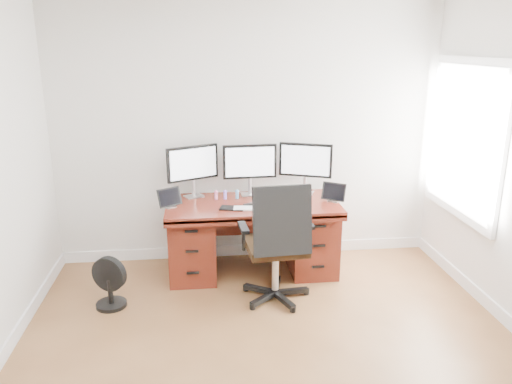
{
  "coord_description": "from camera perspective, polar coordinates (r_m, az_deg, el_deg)",
  "views": [
    {
      "loc": [
        -0.49,
        -2.87,
        2.27
      ],
      "look_at": [
        0.0,
        1.5,
        0.95
      ],
      "focal_mm": 35.0,
      "sensor_mm": 36.0,
      "label": 1
    }
  ],
  "objects": [
    {
      "name": "back_wall",
      "position": [
        5.22,
        -0.93,
        6.57
      ],
      "size": [
        4.0,
        0.1,
        2.7
      ],
      "primitive_type": "cube",
      "color": "silver",
      "rests_on": "ground"
    },
    {
      "name": "desk",
      "position": [
        5.08,
        -0.42,
        -4.86
      ],
      "size": [
        1.7,
        0.8,
        0.75
      ],
      "color": "#591C11",
      "rests_on": "ground"
    },
    {
      "name": "office_chair",
      "position": [
        4.52,
        2.39,
        -8.09
      ],
      "size": [
        0.67,
        0.65,
        1.14
      ],
      "rotation": [
        0.0,
        0.0,
        0.08
      ],
      "color": "black",
      "rests_on": "ground"
    },
    {
      "name": "floor_fan",
      "position": [
        4.67,
        -16.39,
        -9.98
      ],
      "size": [
        0.32,
        0.27,
        0.47
      ],
      "rotation": [
        0.0,
        0.0,
        -0.42
      ],
      "color": "black",
      "rests_on": "ground"
    },
    {
      "name": "monitor_left",
      "position": [
        5.08,
        -7.24,
        3.09
      ],
      "size": [
        0.51,
        0.27,
        0.53
      ],
      "rotation": [
        0.0,
        0.0,
        0.44
      ],
      "color": "silver",
      "rests_on": "desk"
    },
    {
      "name": "monitor_center",
      "position": [
        5.1,
        -0.71,
        3.29
      ],
      "size": [
        0.55,
        0.15,
        0.53
      ],
      "rotation": [
        0.0,
        0.0,
        0.05
      ],
      "color": "silver",
      "rests_on": "desk"
    },
    {
      "name": "monitor_right",
      "position": [
        5.19,
        5.68,
        3.44
      ],
      "size": [
        0.52,
        0.24,
        0.53
      ],
      "rotation": [
        0.0,
        0.0,
        -0.38
      ],
      "color": "silver",
      "rests_on": "desk"
    },
    {
      "name": "tablet_left",
      "position": [
        4.85,
        -9.85,
        -0.76
      ],
      "size": [
        0.24,
        0.19,
        0.19
      ],
      "rotation": [
        0.0,
        0.0,
        0.57
      ],
      "color": "silver",
      "rests_on": "desk"
    },
    {
      "name": "tablet_right",
      "position": [
        5.01,
        8.88,
        -0.14
      ],
      "size": [
        0.24,
        0.19,
        0.19
      ],
      "rotation": [
        0.0,
        0.0,
        -0.59
      ],
      "color": "silver",
      "rests_on": "desk"
    },
    {
      "name": "keyboard",
      "position": [
        4.74,
        -0.86,
        -1.88
      ],
      "size": [
        0.3,
        0.15,
        0.01
      ],
      "primitive_type": "cube",
      "rotation": [
        0.0,
        0.0,
        -0.12
      ],
      "color": "white",
      "rests_on": "desk"
    },
    {
      "name": "trackpad",
      "position": [
        4.83,
        2.84,
        -1.61
      ],
      "size": [
        0.17,
        0.17,
        0.01
      ],
      "primitive_type": "cube",
      "rotation": [
        0.0,
        0.0,
        -0.39
      ],
      "color": "silver",
      "rests_on": "desk"
    },
    {
      "name": "drawing_tablet",
      "position": [
        4.76,
        -2.74,
        -1.85
      ],
      "size": [
        0.26,
        0.2,
        0.01
      ],
      "primitive_type": "cube",
      "rotation": [
        0.0,
        0.0,
        -0.24
      ],
      "color": "black",
      "rests_on": "desk"
    },
    {
      "name": "phone",
      "position": [
        4.87,
        -0.69,
        -1.4
      ],
      "size": [
        0.13,
        0.1,
        0.01
      ],
      "primitive_type": "cube",
      "rotation": [
        0.0,
        0.0,
        0.4
      ],
      "color": "black",
      "rests_on": "desk"
    },
    {
      "name": "figurine_pink",
      "position": [
        5.04,
        -4.59,
        -0.27
      ],
      "size": [
        0.04,
        0.04,
        0.1
      ],
      "color": "pink",
      "rests_on": "desk"
    },
    {
      "name": "figurine_purple",
      "position": [
        5.04,
        -3.54,
        -0.23
      ],
      "size": [
        0.04,
        0.04,
        0.1
      ],
      "color": "#966CE7",
      "rests_on": "desk"
    },
    {
      "name": "figurine_blue",
      "position": [
        5.05,
        -2.18,
        -0.19
      ],
      "size": [
        0.04,
        0.04,
        0.1
      ],
      "color": "#5FA8E2",
      "rests_on": "desk"
    },
    {
      "name": "figurine_orange",
      "position": [
        5.07,
        0.53,
        -0.1
      ],
      "size": [
        0.04,
        0.04,
        0.1
      ],
      "color": "#F98A62",
      "rests_on": "desk"
    },
    {
      "name": "figurine_yellow",
      "position": [
        5.09,
        2.29,
        -0.04
      ],
      "size": [
        0.04,
        0.04,
        0.1
      ],
      "color": "#DFBA61",
      "rests_on": "desk"
    },
    {
      "name": "figurine_brown",
      "position": [
        5.11,
        3.68,
        0.0
      ],
      "size": [
        0.04,
        0.04,
        0.1
      ],
      "color": "brown",
      "rests_on": "desk"
    }
  ]
}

